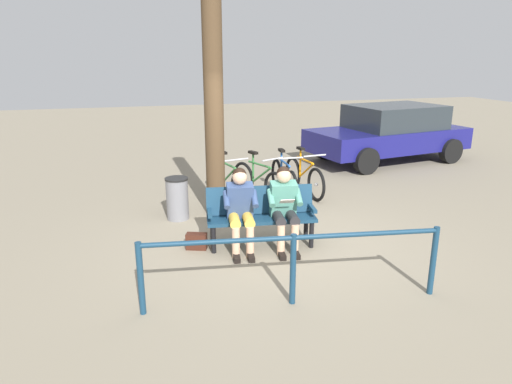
{
  "coord_description": "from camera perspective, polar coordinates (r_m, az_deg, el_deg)",
  "views": [
    {
      "loc": [
        2.1,
        6.16,
        2.77
      ],
      "look_at": [
        0.28,
        -0.32,
        0.75
      ],
      "focal_mm": 32.57,
      "sensor_mm": 36.0,
      "label": 1
    }
  ],
  "objects": [
    {
      "name": "bicycle_silver",
      "position": [
        9.24,
        3.44,
        1.56
      ],
      "size": [
        0.48,
        1.68,
        0.94
      ],
      "rotation": [
        0.0,
        0.0,
        1.54
      ],
      "color": "black",
      "rests_on": "ground"
    },
    {
      "name": "bicycle_red",
      "position": [
        9.05,
        0.35,
        1.27
      ],
      "size": [
        0.72,
        1.58,
        0.94
      ],
      "rotation": [
        0.0,
        0.0,
        1.96
      ],
      "color": "black",
      "rests_on": "ground"
    },
    {
      "name": "bicycle_purple",
      "position": [
        9.47,
        5.92,
        1.87
      ],
      "size": [
        0.48,
        1.68,
        0.94
      ],
      "rotation": [
        0.0,
        0.0,
        1.67
      ],
      "color": "black",
      "rests_on": "ground"
    },
    {
      "name": "litter_bin",
      "position": [
        8.09,
        -9.64,
        -0.79
      ],
      "size": [
        0.4,
        0.4,
        0.73
      ],
      "color": "slate",
      "rests_on": "ground"
    },
    {
      "name": "person_reading",
      "position": [
        6.75,
        3.51,
        -1.49
      ],
      "size": [
        0.53,
        0.8,
        1.2
      ],
      "rotation": [
        0.0,
        0.0,
        -0.14
      ],
      "color": "#4C8C7A",
      "rests_on": "ground"
    },
    {
      "name": "ground_plane",
      "position": [
        7.07,
        2.88,
        -6.37
      ],
      "size": [
        40.0,
        40.0,
        0.0
      ],
      "primitive_type": "plane",
      "color": "gray"
    },
    {
      "name": "tree_trunk",
      "position": [
        7.95,
        -5.19,
        9.85
      ],
      "size": [
        0.33,
        0.33,
        3.66
      ],
      "primitive_type": "cylinder",
      "color": "#4C3823",
      "rests_on": "ground"
    },
    {
      "name": "bicycle_blue",
      "position": [
        9.07,
        -3.52,
        1.26
      ],
      "size": [
        0.54,
        1.65,
        0.94
      ],
      "rotation": [
        0.0,
        0.0,
        1.79
      ],
      "color": "black",
      "rests_on": "ground"
    },
    {
      "name": "handbag",
      "position": [
        6.9,
        -7.31,
        -6.02
      ],
      "size": [
        0.33,
        0.24,
        0.24
      ],
      "primitive_type": "cube",
      "rotation": [
        0.0,
        0.0,
        -0.36
      ],
      "color": "#3F1E14",
      "rests_on": "ground"
    },
    {
      "name": "person_companion",
      "position": [
        6.66,
        -1.91,
        -1.73
      ],
      "size": [
        0.53,
        0.8,
        1.2
      ],
      "rotation": [
        0.0,
        0.0,
        -0.14
      ],
      "color": "#334772",
      "rests_on": "ground"
    },
    {
      "name": "bench",
      "position": [
        6.9,
        0.59,
        -2.43
      ],
      "size": [
        1.65,
        0.7,
        0.87
      ],
      "rotation": [
        0.0,
        0.0,
        -0.14
      ],
      "color": "navy",
      "rests_on": "ground"
    },
    {
      "name": "parked_car",
      "position": [
        12.82,
        16.11,
        7.1
      ],
      "size": [
        4.44,
        2.54,
        1.47
      ],
      "rotation": [
        0.0,
        0.0,
        0.16
      ],
      "color": "navy",
      "rests_on": "ground"
    },
    {
      "name": "railing_fence",
      "position": [
        5.25,
        4.6,
        -7.73
      ],
      "size": [
        3.4,
        0.54,
        0.85
      ],
      "rotation": [
        0.0,
        0.0,
        -0.14
      ],
      "color": "navy",
      "rests_on": "ground"
    }
  ]
}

